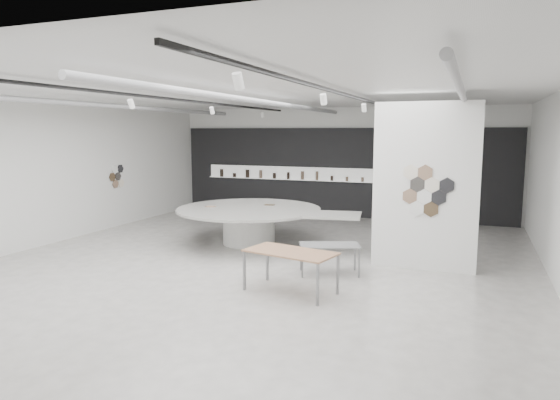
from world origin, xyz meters
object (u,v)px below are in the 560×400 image
at_px(display_island, 252,220).
at_px(kitchen_counter, 428,210).
at_px(sample_table_wood, 290,254).
at_px(partition_column, 425,187).
at_px(sample_table_stone, 329,247).

xyz_separation_m(display_island, kitchen_counter, (4.13, 4.69, -0.18)).
height_order(display_island, sample_table_wood, display_island).
relative_size(sample_table_wood, kitchen_counter, 1.12).
xyz_separation_m(partition_column, sample_table_stone, (-1.78, -1.19, -1.22)).
height_order(partition_column, display_island, partition_column).
height_order(partition_column, sample_table_wood, partition_column).
distance_m(partition_column, sample_table_stone, 2.46).
relative_size(partition_column, sample_table_wood, 1.99).
distance_m(display_island, sample_table_wood, 4.16).
bearing_deg(kitchen_counter, sample_table_wood, -99.32).
bearing_deg(sample_table_stone, sample_table_wood, -103.64).
bearing_deg(kitchen_counter, partition_column, -83.29).
bearing_deg(partition_column, sample_table_wood, -129.16).
xyz_separation_m(sample_table_stone, kitchen_counter, (1.42, 6.69, -0.13)).
bearing_deg(display_island, partition_column, -20.09).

